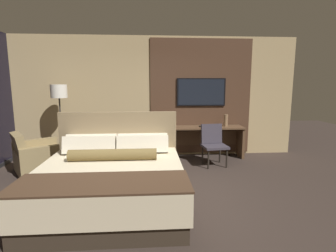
{
  "coord_description": "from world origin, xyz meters",
  "views": [
    {
      "loc": [
        0.12,
        -3.62,
        1.73
      ],
      "look_at": [
        0.46,
        1.12,
        0.95
      ],
      "focal_mm": 28.0,
      "sensor_mm": 36.0,
      "label": 1
    }
  ],
  "objects_px": {
    "book": "(205,126)",
    "vase_tall": "(226,120)",
    "floor_lamp": "(59,98)",
    "tv": "(201,92)",
    "desk_chair": "(213,141)",
    "armchair_by_window": "(39,158)",
    "desk": "(202,136)",
    "bed": "(112,179)"
  },
  "relations": [
    {
      "from": "tv",
      "to": "armchair_by_window",
      "type": "bearing_deg",
      "value": -163.8
    },
    {
      "from": "floor_lamp",
      "to": "bed",
      "type": "bearing_deg",
      "value": -56.89
    },
    {
      "from": "tv",
      "to": "floor_lamp",
      "type": "relative_size",
      "value": 0.68
    },
    {
      "from": "desk_chair",
      "to": "armchair_by_window",
      "type": "relative_size",
      "value": 0.72
    },
    {
      "from": "tv",
      "to": "vase_tall",
      "type": "distance_m",
      "value": 0.88
    },
    {
      "from": "bed",
      "to": "armchair_by_window",
      "type": "xyz_separation_m",
      "value": [
        -1.64,
        1.52,
        -0.09
      ]
    },
    {
      "from": "desk_chair",
      "to": "vase_tall",
      "type": "xyz_separation_m",
      "value": [
        0.43,
        0.58,
        0.36
      ]
    },
    {
      "from": "bed",
      "to": "floor_lamp",
      "type": "bearing_deg",
      "value": 123.11
    },
    {
      "from": "desk_chair",
      "to": "vase_tall",
      "type": "relative_size",
      "value": 3.12
    },
    {
      "from": "desk_chair",
      "to": "vase_tall",
      "type": "distance_m",
      "value": 0.81
    },
    {
      "from": "desk",
      "to": "armchair_by_window",
      "type": "relative_size",
      "value": 1.57
    },
    {
      "from": "tv",
      "to": "desk_chair",
      "type": "height_order",
      "value": "tv"
    },
    {
      "from": "tv",
      "to": "vase_tall",
      "type": "xyz_separation_m",
      "value": [
        0.55,
        -0.2,
        -0.65
      ]
    },
    {
      "from": "floor_lamp",
      "to": "desk_chair",
      "type": "bearing_deg",
      "value": -6.35
    },
    {
      "from": "bed",
      "to": "floor_lamp",
      "type": "distance_m",
      "value": 2.71
    },
    {
      "from": "floor_lamp",
      "to": "book",
      "type": "height_order",
      "value": "floor_lamp"
    },
    {
      "from": "desk_chair",
      "to": "book",
      "type": "relative_size",
      "value": 3.34
    },
    {
      "from": "tv",
      "to": "book",
      "type": "xyz_separation_m",
      "value": [
        0.04,
        -0.28,
        -0.77
      ]
    },
    {
      "from": "desk_chair",
      "to": "armchair_by_window",
      "type": "distance_m",
      "value": 3.55
    },
    {
      "from": "desk_chair",
      "to": "armchair_by_window",
      "type": "height_order",
      "value": "desk_chair"
    },
    {
      "from": "bed",
      "to": "desk_chair",
      "type": "height_order",
      "value": "bed"
    },
    {
      "from": "tv",
      "to": "vase_tall",
      "type": "height_order",
      "value": "tv"
    },
    {
      "from": "desk_chair",
      "to": "book",
      "type": "distance_m",
      "value": 0.57
    },
    {
      "from": "desk",
      "to": "tv",
      "type": "bearing_deg",
      "value": 90.0
    },
    {
      "from": "bed",
      "to": "floor_lamp",
      "type": "xyz_separation_m",
      "value": [
        -1.36,
        2.09,
        1.06
      ]
    },
    {
      "from": "desk_chair",
      "to": "vase_tall",
      "type": "height_order",
      "value": "vase_tall"
    },
    {
      "from": "bed",
      "to": "tv",
      "type": "distance_m",
      "value": 3.28
    },
    {
      "from": "tv",
      "to": "book",
      "type": "relative_size",
      "value": 4.46
    },
    {
      "from": "bed",
      "to": "tv",
      "type": "bearing_deg",
      "value": 54.83
    },
    {
      "from": "book",
      "to": "tv",
      "type": "bearing_deg",
      "value": 98.53
    },
    {
      "from": "desk",
      "to": "desk_chair",
      "type": "relative_size",
      "value": 2.19
    },
    {
      "from": "vase_tall",
      "to": "armchair_by_window",
      "type": "bearing_deg",
      "value": -168.74
    },
    {
      "from": "tv",
      "to": "desk_chair",
      "type": "distance_m",
      "value": 1.29
    },
    {
      "from": "bed",
      "to": "armchair_by_window",
      "type": "bearing_deg",
      "value": 137.26
    },
    {
      "from": "desk",
      "to": "tv",
      "type": "relative_size",
      "value": 1.64
    },
    {
      "from": "floor_lamp",
      "to": "vase_tall",
      "type": "relative_size",
      "value": 6.15
    },
    {
      "from": "desk_chair",
      "to": "vase_tall",
      "type": "bearing_deg",
      "value": 46.83
    },
    {
      "from": "tv",
      "to": "desk",
      "type": "bearing_deg",
      "value": -90.0
    },
    {
      "from": "book",
      "to": "vase_tall",
      "type": "bearing_deg",
      "value": 8.64
    },
    {
      "from": "tv",
      "to": "vase_tall",
      "type": "bearing_deg",
      "value": -19.97
    },
    {
      "from": "floor_lamp",
      "to": "vase_tall",
      "type": "bearing_deg",
      "value": 3.43
    },
    {
      "from": "bed",
      "to": "book",
      "type": "xyz_separation_m",
      "value": [
        1.81,
        2.23,
        0.39
      ]
    }
  ]
}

